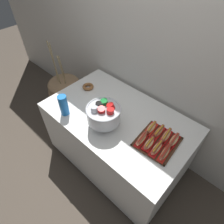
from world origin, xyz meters
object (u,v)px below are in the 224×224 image
hot_dog_1 (149,144)px  donut (88,87)px  buffet_table (117,138)px  hot_dog_7 (174,140)px  hot_dog_2 (157,148)px  hot_dog_4 (151,128)px  hot_dog_3 (165,153)px  cup_stack (64,105)px  punch_bowl (104,114)px  serving_tray (157,142)px  hot_dog_5 (159,132)px  hot_dog_0 (142,139)px  hot_dog_6 (166,136)px  floor_vase (67,99)px

hot_dog_1 → donut: bearing=169.3°
buffet_table → hot_dog_7: size_ratio=8.70×
hot_dog_2 → hot_dog_7: bearing=69.8°
hot_dog_7 → hot_dog_4: bearing=-175.8°
hot_dog_3 → cup_stack: cup_stack is taller
donut → punch_bowl: bearing=-27.3°
serving_tray → hot_dog_1: 0.09m
hot_dog_7 → buffet_table: bearing=-171.4°
hot_dog_5 → hot_dog_3: bearing=-43.5°
hot_dog_2 → donut: (-1.06, 0.18, -0.02)m
hot_dog_0 → hot_dog_5: 0.18m
donut → serving_tray: bearing=-5.6°
buffet_table → hot_dog_2: (0.51, -0.08, 0.41)m
hot_dog_6 → cup_stack: cup_stack is taller
hot_dog_4 → hot_dog_7: 0.23m
floor_vase → donut: floor_vase is taller
hot_dog_7 → hot_dog_2: bearing=-110.2°
floor_vase → hot_dog_6: size_ratio=6.49×
hot_dog_3 → hot_dog_6: (-0.09, 0.16, -0.00)m
buffet_table → serving_tray: bearing=-0.5°
buffet_table → cup_stack: (-0.41, -0.33, 0.48)m
buffet_table → donut: (-0.55, 0.10, 0.39)m
hot_dog_0 → punch_bowl: bearing=-167.5°
floor_vase → hot_dog_7: bearing=-0.3°
buffet_table → hot_dog_3: 0.71m
hot_dog_1 → punch_bowl: size_ratio=0.51×
hot_dog_7 → hot_dog_0: bearing=-139.5°
hot_dog_0 → hot_dog_1: size_ratio=1.15×
hot_dog_1 → hot_dog_6: size_ratio=0.88×
hot_dog_2 → hot_dog_4: bearing=136.5°
serving_tray → hot_dog_1: hot_dog_1 is taller
hot_dog_5 → hot_dog_7: hot_dog_7 is taller
punch_bowl → donut: size_ratio=2.44×
hot_dog_3 → donut: bearing=171.3°
hot_dog_4 → punch_bowl: (-0.36, -0.25, 0.12)m
serving_tray → hot_dog_4: (-0.12, 0.07, 0.03)m
serving_tray → hot_dog_5: 0.10m
hot_dog_4 → hot_dog_1: bearing=-61.4°
hot_dog_0 → hot_dog_6: 0.22m
buffet_table → donut: bearing=170.2°
hot_dog_5 → cup_stack: size_ratio=0.83×
serving_tray → hot_dog_0: size_ratio=2.06×
hot_dog_0 → hot_dog_6: size_ratio=1.01×
buffet_table → hot_dog_1: bearing=-11.7°
punch_bowl → cup_stack: bearing=-158.4°
hot_dog_2 → cup_stack: 0.96m
hot_dog_7 → cup_stack: (-0.98, -0.42, 0.07)m
hot_dog_5 → hot_dog_6: (0.07, 0.01, 0.00)m
cup_stack → punch_bowl: bearing=21.6°
hot_dog_1 → donut: size_ratio=1.25×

